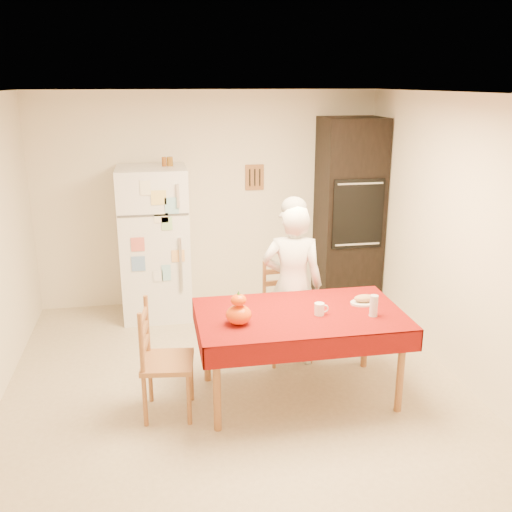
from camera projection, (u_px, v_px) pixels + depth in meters
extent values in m
plane|color=tan|center=(238.00, 391.00, 4.97)|extent=(4.50, 4.50, 0.00)
cube|color=beige|center=(209.00, 200.00, 6.72)|extent=(4.00, 0.02, 2.50)
cube|color=beige|center=(312.00, 401.00, 2.49)|extent=(4.00, 0.02, 2.50)
cube|color=beige|center=(464.00, 242.00, 4.95)|extent=(0.02, 4.50, 2.50)
cube|color=white|center=(235.00, 93.00, 4.24)|extent=(4.00, 4.50, 0.02)
cube|color=brown|center=(255.00, 177.00, 6.73)|extent=(0.22, 0.02, 0.30)
cube|color=white|center=(155.00, 243.00, 6.38)|extent=(0.75, 0.70, 1.70)
cube|color=silver|center=(178.00, 196.00, 5.90)|extent=(0.03, 0.03, 0.25)
cube|color=silver|center=(181.00, 265.00, 6.12)|extent=(0.03, 0.03, 0.60)
cube|color=black|center=(349.00, 212.00, 6.74)|extent=(0.70, 0.60, 2.20)
cube|color=black|center=(358.00, 214.00, 6.43)|extent=(0.59, 0.02, 0.80)
cylinder|color=brown|center=(217.00, 389.00, 4.31)|extent=(0.06, 0.06, 0.71)
cylinder|color=brown|center=(207.00, 344.00, 5.05)|extent=(0.06, 0.06, 0.71)
cylinder|color=brown|center=(400.00, 372.00, 4.57)|extent=(0.06, 0.06, 0.71)
cylinder|color=brown|center=(365.00, 332.00, 5.30)|extent=(0.06, 0.06, 0.71)
cube|color=brown|center=(300.00, 316.00, 4.70)|extent=(1.60, 0.90, 0.04)
cube|color=#560E04|center=(300.00, 313.00, 4.69)|extent=(1.70, 1.00, 0.01)
cylinder|color=brown|center=(274.00, 347.00, 5.31)|extent=(0.04, 0.04, 0.43)
cylinder|color=brown|center=(264.00, 332.00, 5.62)|extent=(0.04, 0.04, 0.43)
cylinder|color=brown|center=(310.00, 343.00, 5.40)|extent=(0.04, 0.04, 0.43)
cylinder|color=brown|center=(299.00, 328.00, 5.71)|extent=(0.04, 0.04, 0.43)
cube|color=brown|center=(287.00, 315.00, 5.44)|extent=(0.45, 0.43, 0.04)
cube|color=brown|center=(282.00, 284.00, 5.52)|extent=(0.36, 0.06, 0.50)
cylinder|color=brown|center=(189.00, 400.00, 4.43)|extent=(0.04, 0.04, 0.43)
cylinder|color=brown|center=(145.00, 401.00, 4.41)|extent=(0.04, 0.04, 0.43)
cylinder|color=brown|center=(191.00, 377.00, 4.77)|extent=(0.04, 0.04, 0.43)
cylinder|color=brown|center=(150.00, 378.00, 4.75)|extent=(0.04, 0.04, 0.43)
cube|color=brown|center=(168.00, 362.00, 4.52)|extent=(0.45, 0.46, 0.04)
cube|color=brown|center=(144.00, 334.00, 4.44)|extent=(0.07, 0.36, 0.50)
imported|color=white|center=(292.00, 285.00, 5.28)|extent=(0.64, 0.50, 1.55)
cylinder|color=white|center=(319.00, 309.00, 4.63)|extent=(0.08, 0.08, 0.10)
ellipsoid|color=orange|center=(239.00, 315.00, 4.45)|extent=(0.21, 0.21, 0.15)
ellipsoid|color=#EB4D05|center=(239.00, 300.00, 4.42)|extent=(0.12, 0.12, 0.09)
cylinder|color=silver|center=(374.00, 306.00, 4.60)|extent=(0.07, 0.07, 0.18)
cylinder|color=white|center=(364.00, 303.00, 4.88)|extent=(0.24, 0.24, 0.02)
ellipsoid|color=#98784B|center=(364.00, 298.00, 4.86)|extent=(0.18, 0.10, 0.06)
cylinder|color=brown|center=(164.00, 162.00, 6.18)|extent=(0.05, 0.05, 0.10)
cylinder|color=brown|center=(169.00, 162.00, 6.19)|extent=(0.05, 0.05, 0.10)
cylinder|color=brown|center=(171.00, 161.00, 6.20)|extent=(0.05, 0.05, 0.10)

